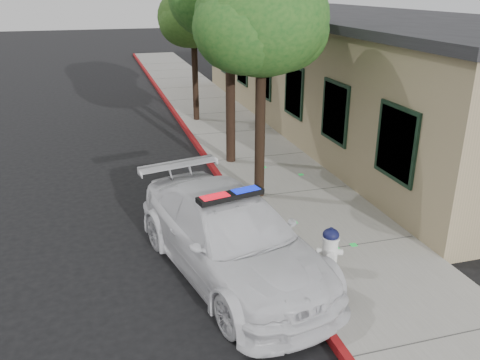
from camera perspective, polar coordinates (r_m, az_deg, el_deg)
name	(u,v)px	position (r m, az deg, el deg)	size (l,w,h in m)	color
ground	(274,264)	(10.08, 3.93, -9.57)	(120.00, 120.00, 0.00)	black
sidewalk	(293,195)	(13.07, 6.08, -1.70)	(3.20, 60.00, 0.15)	gray
red_curb	(236,201)	(12.60, -0.44, -2.46)	(0.14, 60.00, 0.16)	#A01119
clapboard_building	(360,72)	(19.91, 13.66, 12.03)	(7.30, 20.89, 4.24)	#9A8765
police_car	(231,236)	(9.43, -1.05, -6.45)	(3.32, 5.68, 1.67)	silver
fire_hydrant	(330,249)	(9.52, 10.30, -7.82)	(0.50, 0.44, 0.88)	white
street_tree_near	(262,24)	(11.81, 2.56, 17.49)	(3.33, 3.09, 5.66)	black
street_tree_far	(194,20)	(19.63, -5.28, 17.84)	(2.82, 2.69, 5.09)	black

